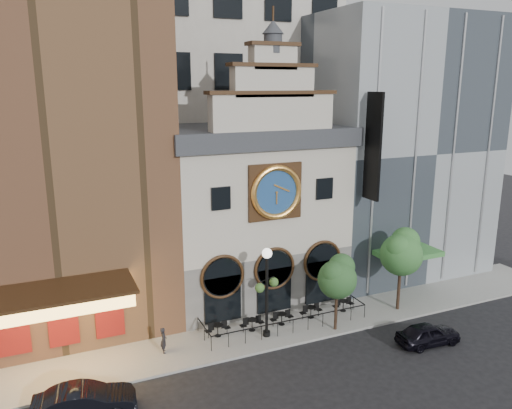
{
  "coord_description": "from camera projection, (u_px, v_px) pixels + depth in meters",
  "views": [
    {
      "loc": [
        -13.32,
        -23.6,
        15.12
      ],
      "look_at": [
        -0.4,
        6.0,
        7.3
      ],
      "focal_mm": 35.0,
      "sensor_mm": 36.0,
      "label": 1
    }
  ],
  "objects": [
    {
      "name": "ground",
      "position": [
        302.0,
        344.0,
        29.76
      ],
      "size": [
        120.0,
        120.0,
        0.0
      ],
      "primitive_type": "plane",
      "color": "black",
      "rests_on": "ground"
    },
    {
      "name": "sidewalk",
      "position": [
        283.0,
        325.0,
        31.96
      ],
      "size": [
        44.0,
        5.0,
        0.15
      ],
      "primitive_type": "cube",
      "color": "gray",
      "rests_on": "ground"
    },
    {
      "name": "clock_building",
      "position": [
        251.0,
        207.0,
        35.15
      ],
      "size": [
        12.6,
        8.78,
        18.65
      ],
      "color": "#605E5B",
      "rests_on": "ground"
    },
    {
      "name": "theater_building",
      "position": [
        42.0,
        126.0,
        30.61
      ],
      "size": [
        14.0,
        15.6,
        25.0
      ],
      "color": "brown",
      "rests_on": "ground"
    },
    {
      "name": "retail_building",
      "position": [
        385.0,
        146.0,
        41.32
      ],
      "size": [
        14.0,
        14.4,
        20.0
      ],
      "color": "gray",
      "rests_on": "ground"
    },
    {
      "name": "office_tower",
      "position": [
        195.0,
        26.0,
        42.87
      ],
      "size": [
        20.0,
        16.0,
        40.0
      ],
      "primitive_type": "cube",
      "color": "beige",
      "rests_on": "ground"
    },
    {
      "name": "cafe_railing",
      "position": [
        284.0,
        318.0,
        31.84
      ],
      "size": [
        10.6,
        2.6,
        0.9
      ],
      "primitive_type": null,
      "color": "black",
      "rests_on": "sidewalk"
    },
    {
      "name": "bistro_0",
      "position": [
        218.0,
        329.0,
        30.31
      ],
      "size": [
        1.58,
        0.68,
        0.9
      ],
      "color": "black",
      "rests_on": "sidewalk"
    },
    {
      "name": "bistro_1",
      "position": [
        252.0,
        324.0,
        31.0
      ],
      "size": [
        1.58,
        0.68,
        0.9
      ],
      "color": "black",
      "rests_on": "sidewalk"
    },
    {
      "name": "bistro_2",
      "position": [
        282.0,
        318.0,
        31.78
      ],
      "size": [
        1.58,
        0.68,
        0.9
      ],
      "color": "black",
      "rests_on": "sidewalk"
    },
    {
      "name": "bistro_3",
      "position": [
        311.0,
        311.0,
        32.73
      ],
      "size": [
        1.58,
        0.68,
        0.9
      ],
      "color": "black",
      "rests_on": "sidewalk"
    },
    {
      "name": "bistro_4",
      "position": [
        343.0,
        305.0,
        33.68
      ],
      "size": [
        1.58,
        0.68,
        0.9
      ],
      "color": "black",
      "rests_on": "sidewalk"
    },
    {
      "name": "car_right",
      "position": [
        428.0,
        334.0,
        29.61
      ],
      "size": [
        4.02,
        1.84,
        1.34
      ],
      "primitive_type": "imported",
      "rotation": [
        0.0,
        0.0,
        1.5
      ],
      "color": "black",
      "rests_on": "ground"
    },
    {
      "name": "car_left",
      "position": [
        85.0,
        402.0,
        23.1
      ],
      "size": [
        4.82,
        2.15,
        1.54
      ],
      "primitive_type": "imported",
      "rotation": [
        0.0,
        0.0,
        1.46
      ],
      "color": "black",
      "rests_on": "ground"
    },
    {
      "name": "pedestrian",
      "position": [
        164.0,
        340.0,
        28.41
      ],
      "size": [
        0.4,
        0.58,
        1.52
      ],
      "primitive_type": "imported",
      "rotation": [
        0.0,
        0.0,
        1.5
      ],
      "color": "black",
      "rests_on": "sidewalk"
    },
    {
      "name": "lamppost",
      "position": [
        267.0,
        283.0,
        29.65
      ],
      "size": [
        1.71,
        1.03,
        5.62
      ],
      "rotation": [
        0.0,
        0.0,
        0.39
      ],
      "color": "black",
      "rests_on": "sidewalk"
    },
    {
      "name": "tree_left",
      "position": [
        338.0,
        276.0,
        30.51
      ],
      "size": [
        2.5,
        2.41,
        4.81
      ],
      "color": "#382619",
      "rests_on": "sidewalk"
    },
    {
      "name": "tree_right",
      "position": [
        402.0,
        251.0,
        33.19
      ],
      "size": [
        2.93,
        2.82,
        5.64
      ],
      "color": "#382619",
      "rests_on": "sidewalk"
    }
  ]
}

